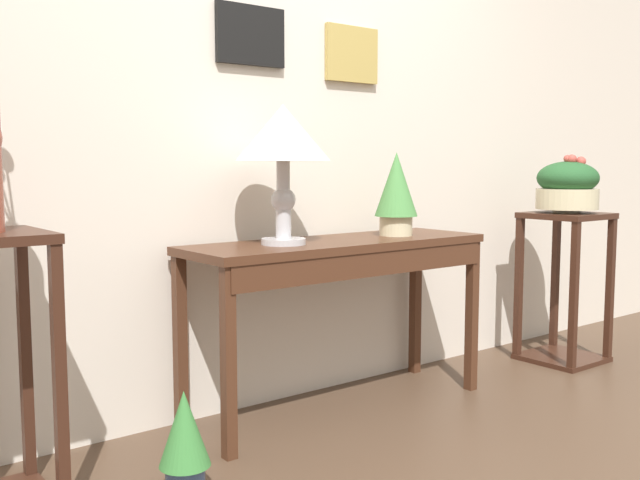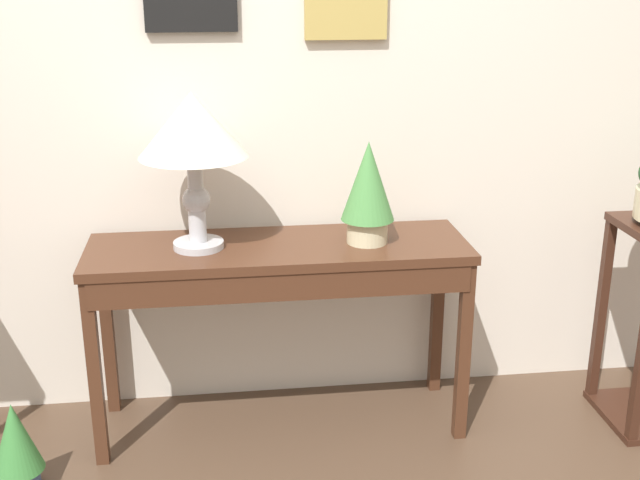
{
  "view_description": "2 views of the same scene",
  "coord_description": "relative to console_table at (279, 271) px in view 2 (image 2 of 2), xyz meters",
  "views": [
    {
      "loc": [
        -1.86,
        -1.23,
        1.07
      ],
      "look_at": [
        0.03,
        1.17,
        0.75
      ],
      "focal_mm": 41.06,
      "sensor_mm": 36.0,
      "label": 1
    },
    {
      "loc": [
        -0.07,
        -1.6,
        1.72
      ],
      "look_at": [
        0.29,
        1.21,
        0.75
      ],
      "focal_mm": 45.27,
      "sensor_mm": 36.0,
      "label": 2
    }
  ],
  "objects": [
    {
      "name": "potted_plant_floor",
      "position": [
        -0.92,
        -0.3,
        -0.46
      ],
      "size": [
        0.17,
        0.17,
        0.34
      ],
      "color": "#3D5684",
      "rests_on": "ground"
    },
    {
      "name": "potted_plant_on_console",
      "position": [
        0.33,
        0.01,
        0.3
      ],
      "size": [
        0.19,
        0.19,
        0.38
      ],
      "color": "beige",
      "rests_on": "console_table"
    },
    {
      "name": "table_lamp",
      "position": [
        -0.29,
        0.03,
        0.52
      ],
      "size": [
        0.38,
        0.38,
        0.56
      ],
      "color": "#B7B7BC",
      "rests_on": "console_table"
    },
    {
      "name": "console_table",
      "position": [
        0.0,
        0.0,
        0.0
      ],
      "size": [
        1.39,
        0.44,
        0.75
      ],
      "color": "#472819",
      "rests_on": "ground"
    },
    {
      "name": "back_wall_with_art",
      "position": [
        -0.13,
        0.33,
        0.75
      ],
      "size": [
        9.0,
        0.13,
        2.8
      ],
      "color": "beige",
      "rests_on": "ground"
    }
  ]
}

